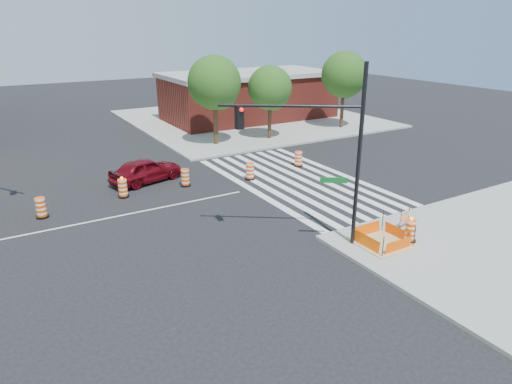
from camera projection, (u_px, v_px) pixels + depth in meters
ground at (115, 217)px, 22.42m from camera, size 120.00×120.00×0.00m
sidewalk_ne at (249, 118)px, 45.54m from camera, size 22.00×22.00×0.15m
crosswalk_east at (296, 180)px, 27.66m from camera, size 6.75×13.50×0.01m
lane_centerline at (115, 217)px, 22.42m from camera, size 14.00×0.12×0.01m
excavation_pit at (382, 241)px, 19.39m from camera, size 2.20×2.20×0.90m
brick_storefront at (249, 96)px, 44.76m from camera, size 16.50×8.50×4.60m
red_coupe at (146, 170)px, 27.14m from camera, size 4.68×2.85×1.49m
signal_pole_se at (320, 141)px, 17.98m from camera, size 4.73×3.30×7.47m
pit_drum at (410, 231)px, 19.38m from camera, size 0.58×0.58×1.14m
barricade at (405, 218)px, 20.62m from camera, size 0.78×0.22×0.93m
tree_north_c at (215, 86)px, 34.10m from camera, size 4.02×4.02×6.83m
tree_north_d at (270, 90)px, 36.09m from camera, size 3.50×3.50×5.95m
tree_north_e at (344, 77)px, 39.87m from camera, size 4.00×4.00×6.80m
median_drum_2 at (41, 208)px, 22.19m from camera, size 0.60×0.60×1.02m
median_drum_3 at (123, 189)px, 24.83m from camera, size 0.60×0.60×1.18m
median_drum_4 at (185, 178)px, 26.56m from camera, size 0.60×0.60×1.02m
median_drum_5 at (250, 172)px, 27.69m from camera, size 0.60×0.60×1.02m
median_drum_6 at (298, 159)px, 30.26m from camera, size 0.60×0.60×1.02m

